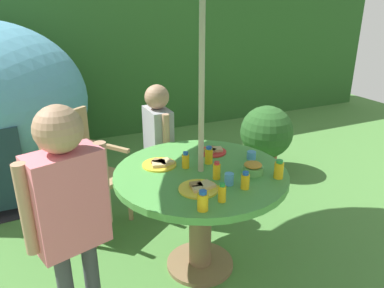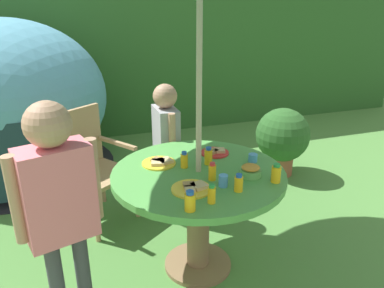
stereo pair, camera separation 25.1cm
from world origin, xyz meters
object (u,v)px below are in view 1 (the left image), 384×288
juice_bottle_near_left (217,171)px  juice_bottle_front_edge (186,160)px  cup_far (251,155)px  child_in_grey_shirt (158,135)px  plate_mid_left (213,151)px  juice_bottle_near_right (203,201)px  potted_plant (266,134)px  juice_bottle_back_edge (209,155)px  juice_bottle_far_left (245,181)px  snack_bowl (253,168)px  wooden_chair (79,166)px  child_in_pink_shirt (68,201)px  cup_near (229,179)px  juice_bottle_center_back (222,193)px  plate_far_right (199,188)px  garden_table (201,193)px  juice_bottle_center_front (279,170)px  plate_mid_right (160,164)px

juice_bottle_near_left → juice_bottle_front_edge: (-0.11, 0.23, -0.00)m
juice_bottle_front_edge → cup_far: 0.48m
child_in_grey_shirt → juice_bottle_near_left: size_ratio=10.12×
plate_mid_left → juice_bottle_near_right: 0.80m
potted_plant → juice_bottle_back_edge: size_ratio=6.00×
potted_plant → juice_bottle_back_edge: bearing=-139.8°
juice_bottle_far_left → juice_bottle_near_left: bearing=116.3°
snack_bowl → wooden_chair: bearing=130.7°
snack_bowl → juice_bottle_near_right: (-0.49, -0.27, 0.02)m
child_in_pink_shirt → cup_near: child_in_pink_shirt is taller
juice_bottle_near_right → plate_mid_left: bearing=58.4°
plate_mid_left → juice_bottle_near_right: juice_bottle_near_right is taller
child_in_pink_shirt → juice_bottle_center_back: bearing=-27.1°
juice_bottle_back_edge → snack_bowl: bearing=-53.9°
juice_bottle_center_back → wooden_chair: bearing=113.7°
potted_plant → juice_bottle_near_right: size_ratio=6.39×
plate_mid_left → snack_bowl: bearing=-79.8°
juice_bottle_near_left → cup_far: (0.36, 0.17, -0.03)m
wooden_chair → child_in_pink_shirt: bearing=-135.3°
juice_bottle_near_right → juice_bottle_front_edge: bearing=75.6°
child_in_grey_shirt → plate_far_right: (-0.11, -1.02, 0.02)m
garden_table → child_in_pink_shirt: bearing=-163.8°
juice_bottle_far_left → cup_far: 0.45m
plate_mid_left → juice_bottle_near_left: 0.42m
wooden_chair → juice_bottle_center_front: (1.04, -1.21, 0.28)m
plate_far_right → juice_bottle_near_left: juice_bottle_near_left is taller
child_in_grey_shirt → juice_bottle_front_edge: bearing=-5.6°
juice_bottle_front_edge → juice_bottle_back_edge: (0.17, -0.00, 0.00)m
child_in_grey_shirt → juice_bottle_center_back: bearing=-3.4°
snack_bowl → plate_mid_right: bearing=144.3°
garden_table → cup_far: size_ratio=17.99×
plate_far_right → juice_bottle_back_edge: (0.22, 0.31, 0.05)m
juice_bottle_near_right → juice_bottle_far_left: size_ratio=1.06×
plate_mid_right → juice_bottle_near_left: size_ratio=2.00×
child_in_pink_shirt → garden_table: bearing=0.0°
snack_bowl → juice_bottle_back_edge: (-0.19, 0.25, 0.02)m
potted_plant → juice_bottle_near_left: (-1.32, -1.29, 0.38)m
juice_bottle_center_front → juice_bottle_center_back: (-0.46, -0.11, -0.00)m
juice_bottle_near_right → cup_far: bearing=37.2°
child_in_pink_shirt → juice_bottle_center_back: size_ratio=12.13×
juice_bottle_near_left → juice_bottle_back_edge: 0.23m
wooden_chair → child_in_grey_shirt: bearing=-46.4°
snack_bowl → juice_bottle_near_right: bearing=-151.4°
plate_far_right → cup_far: bearing=25.6°
child_in_grey_shirt → cup_near: child_in_grey_shirt is taller
plate_mid_right → cup_far: cup_far is taller
plate_mid_right → juice_bottle_center_front: size_ratio=1.91×
juice_bottle_far_left → cup_near: juice_bottle_far_left is taller
wooden_chair → child_in_pink_shirt: child_in_pink_shirt is taller
cup_far → juice_bottle_center_front: bearing=-91.8°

